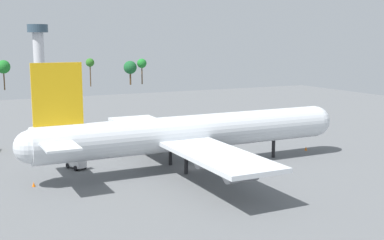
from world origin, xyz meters
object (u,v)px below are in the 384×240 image
baggage_tug (77,163)px  control_tower (39,52)px  cargo_airplane (191,133)px  maintenance_van (147,127)px  safety_cone_tail (34,184)px  safety_cone_nose (306,148)px

baggage_tug → control_tower: bearing=83.2°
cargo_airplane → baggage_tug: cargo_airplane is taller
maintenance_van → safety_cone_tail: bearing=-132.2°
maintenance_van → safety_cone_tail: (-34.32, -37.80, -0.74)m
safety_cone_tail → safety_cone_nose: bearing=1.7°
maintenance_van → safety_cone_nose: maintenance_van is taller
baggage_tug → safety_cone_nose: bearing=-7.5°
maintenance_van → cargo_airplane: bearing=-98.8°
control_tower → cargo_airplane: bearing=-88.9°
baggage_tug → safety_cone_tail: (-9.01, -8.06, -0.75)m
control_tower → safety_cone_nose: bearing=-77.8°
cargo_airplane → baggage_tug: (-19.38, 8.53, -5.50)m
safety_cone_nose → control_tower: size_ratio=0.03×
cargo_airplane → control_tower: size_ratio=2.10×
cargo_airplane → safety_cone_nose: bearing=4.3°
safety_cone_tail → maintenance_van: bearing=47.8°
baggage_tug → safety_cone_nose: (48.23, -6.35, -0.73)m
cargo_airplane → safety_cone_tail: cargo_airplane is taller
maintenance_van → safety_cone_nose: (22.92, -36.09, -0.72)m
safety_cone_tail → control_tower: 150.91m
baggage_tug → safety_cone_nose: 48.65m
safety_cone_nose → baggage_tug: bearing=172.5°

